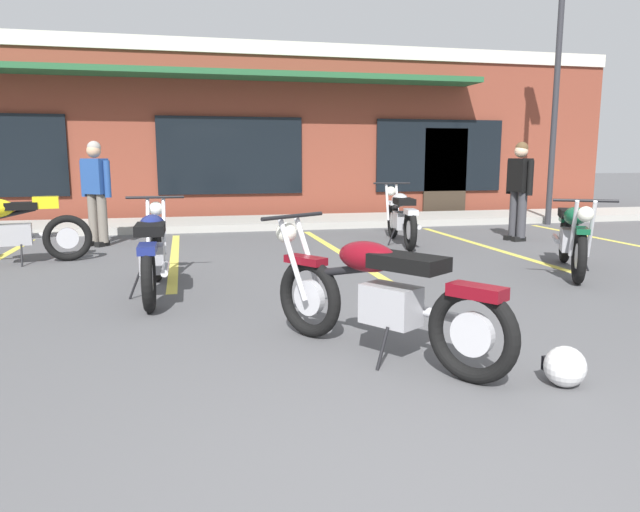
# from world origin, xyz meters

# --- Properties ---
(ground_plane) EXTENTS (80.00, 80.00, 0.00)m
(ground_plane) POSITION_xyz_m (0.00, 3.39, 0.00)
(ground_plane) COLOR #515154
(sidewalk_kerb) EXTENTS (22.00, 1.80, 0.14)m
(sidewalk_kerb) POSITION_xyz_m (0.00, 10.39, 0.07)
(sidewalk_kerb) COLOR #A8A59E
(sidewalk_kerb) RESTS_ON ground_plane
(brick_storefront_building) EXTENTS (18.74, 6.14, 3.94)m
(brick_storefront_building) POSITION_xyz_m (0.00, 14.23, 1.97)
(brick_storefront_building) COLOR brown
(brick_storefront_building) RESTS_ON ground_plane
(painted_stall_lines) EXTENTS (12.31, 4.80, 0.01)m
(painted_stall_lines) POSITION_xyz_m (-0.00, 6.79, 0.00)
(painted_stall_lines) COLOR #DBCC4C
(painted_stall_lines) RESTS_ON ground_plane
(motorcycle_foreground_classic) EXTENTS (1.41, 1.83, 0.98)m
(motorcycle_foreground_classic) POSITION_xyz_m (0.28, 2.04, 0.46)
(motorcycle_foreground_classic) COLOR black
(motorcycle_foreground_classic) RESTS_ON ground_plane
(motorcycle_red_sportbike) EXTENTS (0.66, 2.11, 0.98)m
(motorcycle_red_sportbike) POSITION_xyz_m (-1.39, 4.44, 0.46)
(motorcycle_red_sportbike) COLOR black
(motorcycle_red_sportbike) RESTS_ON ground_plane
(motorcycle_black_cruiser) EXTENTS (1.29, 1.90, 0.98)m
(motorcycle_black_cruiser) POSITION_xyz_m (3.61, 4.50, 0.46)
(motorcycle_black_cruiser) COLOR black
(motorcycle_black_cruiser) RESTS_ON ground_plane
(motorcycle_silver_naked) EXTENTS (0.74, 2.10, 0.98)m
(motorcycle_silver_naked) POSITION_xyz_m (2.43, 7.32, 0.46)
(motorcycle_silver_naked) COLOR black
(motorcycle_silver_naked) RESTS_ON ground_plane
(person_in_shorts_foreground) EXTENTS (0.33, 0.61, 1.68)m
(person_in_shorts_foreground) POSITION_xyz_m (4.51, 7.23, 0.95)
(person_in_shorts_foreground) COLOR black
(person_in_shorts_foreground) RESTS_ON ground_plane
(person_by_back_row) EXTENTS (0.54, 0.45, 1.68)m
(person_by_back_row) POSITION_xyz_m (-2.42, 8.20, 0.95)
(person_by_back_row) COLOR black
(person_by_back_row) RESTS_ON ground_plane
(helmet_on_pavement) EXTENTS (0.26, 0.26, 0.26)m
(helmet_on_pavement) POSITION_xyz_m (1.24, 1.23, 0.13)
(helmet_on_pavement) COLOR silver
(helmet_on_pavement) RESTS_ON ground_plane
(parking_lot_lamp_post) EXTENTS (0.24, 0.76, 5.48)m
(parking_lot_lamp_post) POSITION_xyz_m (6.49, 9.19, 3.50)
(parking_lot_lamp_post) COLOR #2D2D33
(parking_lot_lamp_post) RESTS_ON ground_plane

